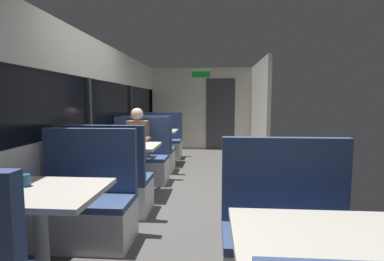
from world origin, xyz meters
name	(u,v)px	position (x,y,z in m)	size (l,w,h in m)	color
ground_plane	(188,197)	(0.00, 0.00, -0.01)	(3.30, 9.20, 0.02)	#514F4C
carriage_window_panel_left	(88,119)	(-1.45, 0.00, 1.11)	(0.09, 8.48, 2.30)	beige
carriage_end_bulkhead	(203,109)	(0.06, 4.19, 1.14)	(2.90, 0.11, 2.30)	beige
carriage_aisle_panel_right	(259,110)	(1.45, 3.00, 1.15)	(0.08, 2.40, 2.30)	beige
dining_table_near_window	(40,203)	(-0.89, -2.09, 0.64)	(0.90, 0.70, 0.74)	#9E9EA3
bench_near_window_facing_entry	(84,209)	(-0.89, -1.39, 0.33)	(0.95, 0.50, 1.10)	silver
dining_table_mid_window	(127,152)	(-0.89, 0.02, 0.64)	(0.90, 0.70, 0.74)	#9E9EA3
bench_mid_window_facing_end	(111,187)	(-0.89, -0.68, 0.33)	(0.95, 0.50, 1.10)	silver
bench_mid_window_facing_entry	(140,163)	(-0.89, 0.72, 0.33)	(0.95, 0.50, 1.10)	silver
dining_table_far_window	(156,135)	(-0.89, 2.14, 0.64)	(0.90, 0.70, 0.74)	#9E9EA3
bench_far_window_facing_end	(149,155)	(-0.89, 1.44, 0.33)	(0.95, 0.50, 1.10)	silver
bench_far_window_facing_entry	(162,144)	(-0.89, 2.83, 0.33)	(0.95, 0.50, 1.10)	silver
dining_table_front_aisle	(329,259)	(0.89, -2.69, 0.64)	(0.90, 0.70, 0.74)	#9E9EA3
bench_front_aisle_facing_entry	(288,247)	(0.89, -1.99, 0.33)	(0.95, 0.50, 1.10)	silver
seated_passenger	(138,151)	(-0.89, 0.65, 0.54)	(0.47, 0.55, 1.26)	#26262D
coffee_cup_primary	(25,180)	(-1.04, -2.02, 0.79)	(0.07, 0.07, 0.09)	#26598C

